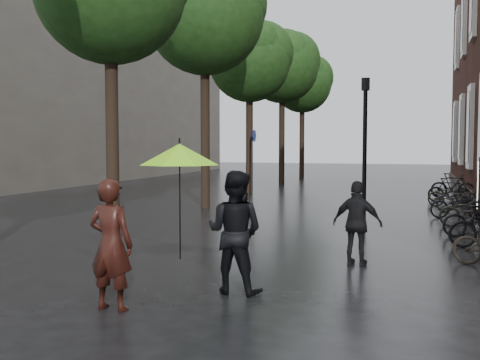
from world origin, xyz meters
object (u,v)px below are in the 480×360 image
at_px(person_black, 235,232).
at_px(person_burgundy, 111,244).
at_px(pedestrian_walking, 357,223).
at_px(lamp_post, 365,137).
at_px(parked_bicycles, 464,204).

bearing_deg(person_black, person_burgundy, 51.52).
bearing_deg(pedestrian_walking, lamp_post, -76.37).
bearing_deg(person_burgundy, pedestrian_walking, -124.08).
distance_m(person_burgundy, person_black, 1.92).
bearing_deg(person_burgundy, lamp_post, -103.36).
bearing_deg(lamp_post, person_black, -99.81).
bearing_deg(lamp_post, parked_bicycles, 44.14).
xyz_separation_m(parked_bicycles, lamp_post, (-2.75, -2.67, 2.00)).
distance_m(person_black, pedestrian_walking, 2.96).
distance_m(person_burgundy, parked_bicycles, 12.68).
xyz_separation_m(person_black, pedestrian_walking, (1.60, 2.48, -0.14)).
height_order(pedestrian_walking, parked_bicycles, pedestrian_walking).
bearing_deg(parked_bicycles, person_burgundy, -115.07).
relative_size(person_black, parked_bicycles, 0.13).
relative_size(person_black, lamp_post, 0.46).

